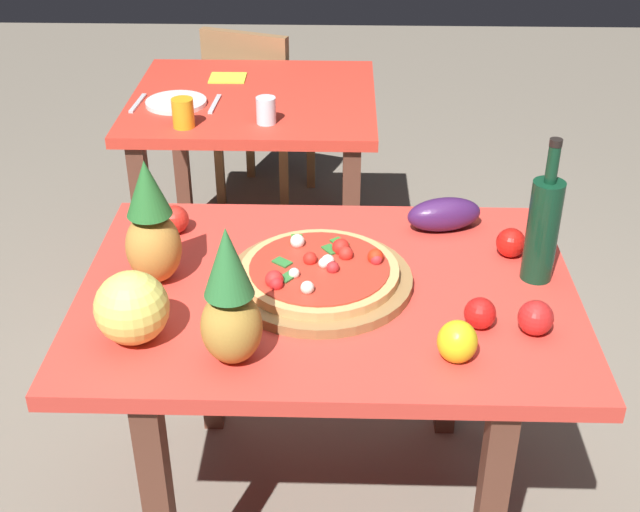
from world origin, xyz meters
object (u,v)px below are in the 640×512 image
melon (132,308)px  dinner_plate (176,102)px  wine_bottle (543,228)px  drinking_glass_water (266,110)px  pineapple_right (152,228)px  tomato_near_board (480,313)px  pizza_board (319,280)px  napkin_folded (228,78)px  tomato_at_corner (511,243)px  background_table (254,126)px  tomato_beside_pepper (536,318)px  fork_utensil (138,103)px  tomato_by_bottle (175,219)px  dining_chair (257,106)px  knife_utensil (215,104)px  drinking_glass_juice (183,113)px  bell_pepper (457,342)px  pineapple_left (230,303)px  display_table (327,321)px  pizza (320,270)px  eggplant (444,214)px

melon → dinner_plate: melon is taller
wine_bottle → drinking_glass_water: bearing=127.1°
dinner_plate → pineapple_right: bearing=-82.3°
tomato_near_board → wine_bottle: bearing=51.7°
pizza_board → dinner_plate: pizza_board is taller
tomato_near_board → napkin_folded: tomato_near_board is taller
wine_bottle → tomato_at_corner: size_ratio=4.85×
background_table → tomato_beside_pepper: tomato_beside_pepper is taller
fork_utensil → drinking_glass_water: bearing=-15.3°
tomato_by_bottle → drinking_glass_water: bearing=77.0°
wine_bottle → dining_chair: bearing=114.6°
pineapple_right → knife_utensil: size_ratio=1.74×
melon → knife_utensil: (-0.02, 1.41, -0.08)m
tomato_near_board → drinking_glass_juice: drinking_glass_juice is taller
dining_chair → melon: 2.19m
knife_utensil → drinking_glass_juice: bearing=-107.0°
bell_pepper → tomato_beside_pepper: (0.18, 0.10, -0.00)m
tomato_by_bottle → tomato_near_board: bearing=-28.7°
pineapple_left → fork_utensil: bearing=109.4°
pineapple_left → pineapple_right: pineapple_left is taller
napkin_folded → dining_chair: bearing=82.4°
display_table → tomato_at_corner: (0.46, 0.16, 0.14)m
fork_utensil → bell_pepper: bearing=-52.1°
dining_chair → pineapple_left: bearing=114.0°
pizza → knife_utensil: bearing=109.2°
tomato_near_board → melon: bearing=-175.0°
wine_bottle → dinner_plate: size_ratio=1.64×
wine_bottle → knife_utensil: bearing=129.4°
melon → eggplant: (0.72, 0.51, -0.04)m
napkin_folded → pineapple_right: bearing=-89.7°
pizza_board → pineapple_left: pineapple_left is taller
pineapple_left → drinking_glass_juice: bearing=104.0°
pineapple_right → drinking_glass_juice: size_ratio=3.16×
dining_chair → pizza: size_ratio=2.24×
display_table → drinking_glass_water: bearing=102.7°
tomato_near_board → dinner_plate: bearing=124.0°
drinking_glass_water → knife_utensil: (-0.20, 0.17, -0.04)m
pizza_board → tomato_by_bottle: (-0.39, 0.25, 0.02)m
pineapple_left → tomato_by_bottle: pineapple_left is taller
tomato_near_board → napkin_folded: (-0.76, 1.63, -0.03)m
wine_bottle → napkin_folded: bearing=123.0°
eggplant → dinner_plate: bearing=134.1°
tomato_near_board → display_table: bearing=155.5°
tomato_near_board → knife_utensil: bearing=119.8°
display_table → tomato_beside_pepper: tomato_beside_pepper is taller
tomato_by_bottle → drinking_glass_juice: drinking_glass_juice is taller
background_table → eggplant: bearing=-59.0°
pizza → tomato_by_bottle: (-0.39, 0.25, -0.00)m
wine_bottle → tomato_by_bottle: size_ratio=4.83×
dinner_plate → napkin_folded: bearing=62.0°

